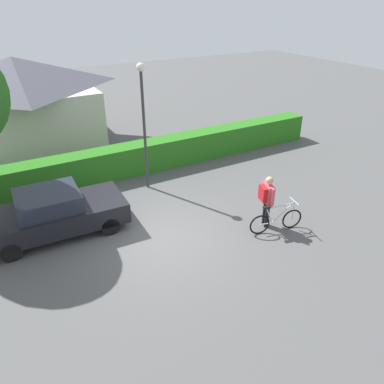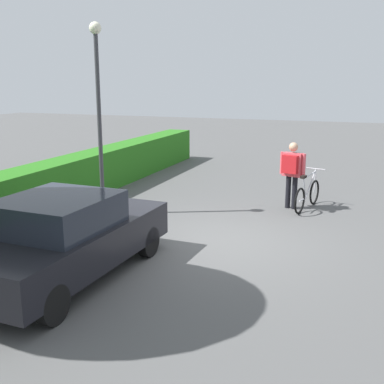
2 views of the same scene
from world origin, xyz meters
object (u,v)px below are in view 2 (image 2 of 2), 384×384
object	(u,v)px
bicycle	(307,195)
person_rider	(292,169)
street_lamp	(98,95)
parked_car_near	(64,237)

from	to	relation	value
bicycle	person_rider	bearing A→B (deg)	104.89
bicycle	street_lamp	size ratio (longest dim) A/B	0.38
parked_car_near	person_rider	size ratio (longest dim) A/B	2.42
person_rider	street_lamp	xyz separation A→B (m)	(-2.11, 4.23, 1.85)
parked_car_near	person_rider	distance (m)	6.37
person_rider	bicycle	bearing A→B (deg)	-75.11
person_rider	street_lamp	bearing A→B (deg)	116.54
parked_car_near	street_lamp	xyz separation A→B (m)	(3.60, 1.44, 2.17)
bicycle	parked_car_near	bearing A→B (deg)	151.28
parked_car_near	person_rider	xyz separation A→B (m)	(5.72, -2.79, 0.32)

